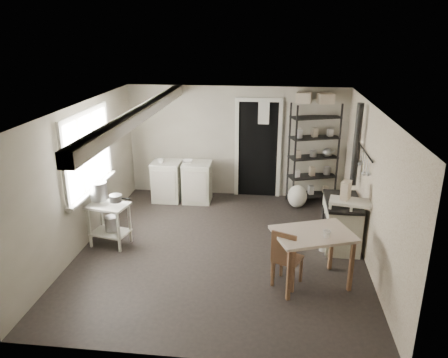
# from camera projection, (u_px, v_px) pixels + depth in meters

# --- Properties ---
(floor) EXTENTS (5.00, 5.00, 0.00)m
(floor) POSITION_uv_depth(u_px,v_px,m) (222.00, 249.00, 7.09)
(floor) COLOR black
(floor) RESTS_ON ground
(ceiling) EXTENTS (5.00, 5.00, 0.00)m
(ceiling) POSITION_uv_depth(u_px,v_px,m) (222.00, 108.00, 6.33)
(ceiling) COLOR silver
(ceiling) RESTS_ON wall_back
(wall_back) EXTENTS (4.50, 0.02, 2.30)m
(wall_back) POSITION_uv_depth(u_px,v_px,m) (236.00, 142.00, 9.06)
(wall_back) COLOR #A8A18F
(wall_back) RESTS_ON ground
(wall_front) EXTENTS (4.50, 0.02, 2.30)m
(wall_front) POSITION_uv_depth(u_px,v_px,m) (191.00, 266.00, 4.37)
(wall_front) COLOR #A8A18F
(wall_front) RESTS_ON ground
(wall_left) EXTENTS (0.02, 5.00, 2.30)m
(wall_left) POSITION_uv_depth(u_px,v_px,m) (82.00, 177.00, 6.96)
(wall_left) COLOR #A8A18F
(wall_left) RESTS_ON ground
(wall_right) EXTENTS (0.02, 5.00, 2.30)m
(wall_right) POSITION_uv_depth(u_px,v_px,m) (372.00, 188.00, 6.46)
(wall_right) COLOR #A8A18F
(wall_right) RESTS_ON ground
(window) EXTENTS (0.12, 1.76, 1.28)m
(window) POSITION_uv_depth(u_px,v_px,m) (87.00, 152.00, 7.03)
(window) COLOR silver
(window) RESTS_ON wall_left
(doorway) EXTENTS (0.96, 0.10, 2.08)m
(doorway) POSITION_uv_depth(u_px,v_px,m) (258.00, 150.00, 9.03)
(doorway) COLOR silver
(doorway) RESTS_ON ground
(ceiling_beam) EXTENTS (0.18, 5.00, 0.18)m
(ceiling_beam) POSITION_uv_depth(u_px,v_px,m) (142.00, 113.00, 6.50)
(ceiling_beam) COLOR silver
(ceiling_beam) RESTS_ON ceiling
(wallpaper_panel) EXTENTS (0.01, 5.00, 2.30)m
(wallpaper_panel) POSITION_uv_depth(u_px,v_px,m) (371.00, 188.00, 6.47)
(wallpaper_panel) COLOR beige
(wallpaper_panel) RESTS_ON wall_right
(utensil_rail) EXTENTS (0.06, 1.20, 0.44)m
(utensil_rail) POSITION_uv_depth(u_px,v_px,m) (363.00, 151.00, 6.90)
(utensil_rail) COLOR #A9A9AC
(utensil_rail) RESTS_ON wall_right
(prep_table) EXTENTS (0.70, 0.56, 0.71)m
(prep_table) POSITION_uv_depth(u_px,v_px,m) (110.00, 222.00, 7.11)
(prep_table) COLOR silver
(prep_table) RESTS_ON ground
(stockpot) EXTENTS (0.33, 0.33, 0.29)m
(stockpot) POSITION_uv_depth(u_px,v_px,m) (99.00, 191.00, 6.95)
(stockpot) COLOR #A9A9AC
(stockpot) RESTS_ON prep_table
(saucepan) EXTENTS (0.24, 0.24, 0.11)m
(saucepan) POSITION_uv_depth(u_px,v_px,m) (116.00, 198.00, 6.90)
(saucepan) COLOR #A9A9AC
(saucepan) RESTS_ON prep_table
(bucket) EXTENTS (0.27, 0.27, 0.24)m
(bucket) POSITION_uv_depth(u_px,v_px,m) (112.00, 223.00, 7.10)
(bucket) COLOR #A9A9AC
(bucket) RESTS_ON prep_table
(base_cabinets) EXTENTS (1.26, 0.55, 0.83)m
(base_cabinets) POSITION_uv_depth(u_px,v_px,m) (182.00, 179.00, 8.92)
(base_cabinets) COLOR beige
(base_cabinets) RESTS_ON ground
(mixing_bowl) EXTENTS (0.36, 0.36, 0.07)m
(mixing_bowl) POSITION_uv_depth(u_px,v_px,m) (187.00, 157.00, 8.73)
(mixing_bowl) COLOR white
(mixing_bowl) RESTS_ON base_cabinets
(counter_cup) EXTENTS (0.13, 0.13, 0.09)m
(counter_cup) POSITION_uv_depth(u_px,v_px,m) (161.00, 157.00, 8.70)
(counter_cup) COLOR white
(counter_cup) RESTS_ON base_cabinets
(shelf_rack) EXTENTS (1.03, 0.67, 2.02)m
(shelf_rack) POSITION_uv_depth(u_px,v_px,m) (313.00, 156.00, 8.77)
(shelf_rack) COLOR black
(shelf_rack) RESTS_ON ground
(shelf_jar) EXTENTS (0.09, 0.09, 0.17)m
(shelf_jar) POSITION_uv_depth(u_px,v_px,m) (300.00, 136.00, 8.64)
(shelf_jar) COLOR white
(shelf_jar) RESTS_ON shelf_rack
(storage_box_a) EXTENTS (0.33, 0.30, 0.20)m
(storage_box_a) POSITION_uv_depth(u_px,v_px,m) (304.00, 103.00, 8.45)
(storage_box_a) COLOR beige
(storage_box_a) RESTS_ON shelf_rack
(storage_box_b) EXTENTS (0.34, 0.32, 0.19)m
(storage_box_b) POSITION_uv_depth(u_px,v_px,m) (325.00, 105.00, 8.40)
(storage_box_b) COLOR beige
(storage_box_b) RESTS_ON shelf_rack
(stove) EXTENTS (0.56, 0.99, 0.78)m
(stove) POSITION_uv_depth(u_px,v_px,m) (341.00, 220.00, 7.10)
(stove) COLOR beige
(stove) RESTS_ON ground
(stovepipe) EXTENTS (0.11, 0.11, 1.35)m
(stovepipe) POSITION_uv_depth(u_px,v_px,m) (357.00, 145.00, 7.11)
(stovepipe) COLOR black
(stovepipe) RESTS_ON stove
(side_ledge) EXTENTS (0.67, 0.45, 0.95)m
(side_ledge) POSITION_uv_depth(u_px,v_px,m) (347.00, 232.00, 6.70)
(side_ledge) COLOR silver
(side_ledge) RESTS_ON ground
(oats_box) EXTENTS (0.18, 0.22, 0.29)m
(oats_box) POSITION_uv_depth(u_px,v_px,m) (345.00, 196.00, 6.56)
(oats_box) COLOR beige
(oats_box) RESTS_ON side_ledge
(work_table) EXTENTS (1.23, 1.04, 0.79)m
(work_table) POSITION_uv_depth(u_px,v_px,m) (311.00, 259.00, 6.02)
(work_table) COLOR beige
(work_table) RESTS_ON ground
(table_cup) EXTENTS (0.14, 0.14, 0.10)m
(table_cup) POSITION_uv_depth(u_px,v_px,m) (327.00, 236.00, 5.74)
(table_cup) COLOR white
(table_cup) RESTS_ON work_table
(chair) EXTENTS (0.47, 0.48, 0.85)m
(chair) POSITION_uv_depth(u_px,v_px,m) (288.00, 253.00, 5.97)
(chair) COLOR #523523
(chair) RESTS_ON ground
(flour_sack) EXTENTS (0.45, 0.41, 0.46)m
(flour_sack) POSITION_uv_depth(u_px,v_px,m) (297.00, 196.00, 8.65)
(flour_sack) COLOR silver
(flour_sack) RESTS_ON ground
(floor_crock) EXTENTS (0.13, 0.13, 0.15)m
(floor_crock) POSITION_uv_depth(u_px,v_px,m) (323.00, 246.00, 7.02)
(floor_crock) COLOR white
(floor_crock) RESTS_ON ground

